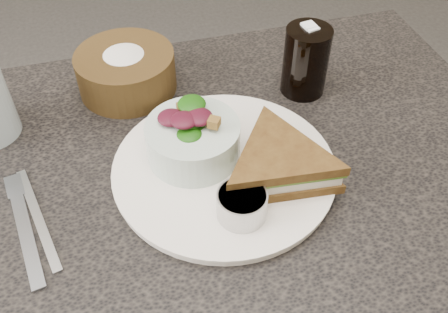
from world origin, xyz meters
TOP-DOWN VIEW (x-y plane):
  - dinner_plate at (0.07, 0.02)m, footprint 0.29×0.29m
  - sandwich at (0.13, -0.01)m, footprint 0.19×0.19m
  - salad_bowl at (0.03, 0.05)m, footprint 0.16×0.16m
  - dressing_ramekin at (0.06, -0.06)m, footprint 0.08×0.08m
  - orange_wedge at (0.06, 0.09)m, footprint 0.08×0.08m
  - fork at (-0.19, -0.01)m, footprint 0.04×0.17m
  - knife at (-0.18, 0.01)m, footprint 0.05×0.17m
  - bread_basket at (-0.03, 0.24)m, footprint 0.17×0.17m
  - cola_glass at (0.23, 0.16)m, footprint 0.08×0.08m

SIDE VIEW (x-z plane):
  - knife at x=-0.18m, z-range 0.75..0.75m
  - fork at x=-0.19m, z-range 0.75..0.75m
  - dinner_plate at x=0.07m, z-range 0.75..0.76m
  - orange_wedge at x=0.06m, z-range 0.76..0.79m
  - dressing_ramekin at x=0.06m, z-range 0.76..0.80m
  - sandwich at x=0.13m, z-range 0.76..0.81m
  - bread_basket at x=-0.03m, z-range 0.75..0.84m
  - salad_bowl at x=0.03m, z-range 0.76..0.84m
  - cola_glass at x=0.23m, z-range 0.75..0.87m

